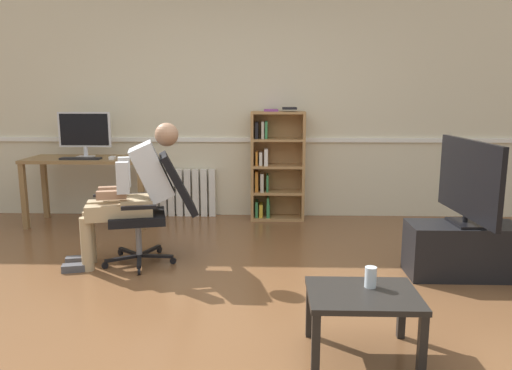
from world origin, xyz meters
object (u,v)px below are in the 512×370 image
computer_desk (89,167)px  drinking_glass (371,277)px  tv_stand (463,250)px  computer_mouse (113,158)px  bookshelf (275,166)px  person_seated (133,190)px  coffee_table (363,302)px  imac_monitor (85,131)px  keyboard (81,158)px  office_chair (156,204)px  radiator (184,193)px  tv_screen (469,181)px

computer_desk → drinking_glass: 3.77m
computer_desk → tv_stand: (3.59, -1.53, -0.43)m
computer_mouse → bookshelf: size_ratio=0.08×
person_seated → tv_stand: size_ratio=1.39×
coffee_table → drinking_glass: size_ratio=5.14×
imac_monitor → keyboard: size_ratio=1.36×
office_chair → coffee_table: 2.15m
computer_mouse → person_seated: bearing=-65.0°
keyboard → computer_mouse: computer_mouse is taller
bookshelf → radiator: bookshelf is taller
imac_monitor → tv_screen: (3.65, -1.61, -0.26)m
bookshelf → coffee_table: bearing=-81.2°
computer_mouse → radiator: 0.98m
computer_mouse → office_chair: bearing=-57.2°
office_chair → tv_screen: bearing=69.9°
computer_desk → tv_stand: size_ratio=1.56×
radiator → coffee_table: (1.57, -3.18, 0.03)m
keyboard → tv_screen: 3.88m
keyboard → bookshelf: size_ratio=0.33×
bookshelf → drinking_glass: bearing=-80.0°
computer_mouse → drinking_glass: computer_mouse is taller
bookshelf → radiator: (-1.09, 0.10, -0.34)m
tv_screen → drinking_glass: 1.57m
imac_monitor → office_chair: size_ratio=0.62×
imac_monitor → person_seated: bearing=-56.4°
office_chair → coffee_table: size_ratio=1.56×
office_chair → coffee_table: bearing=30.7°
radiator → tv_screen: (2.60, -1.92, 0.50)m
tv_stand → drinking_glass: size_ratio=7.33×
person_seated → keyboard: bearing=-156.5°
tv_stand → drinking_glass: 1.55m
bookshelf → coffee_table: size_ratio=2.13×
computer_desk → keyboard: bearing=-104.1°
computer_mouse → tv_screen: 3.57m
computer_mouse → drinking_glass: (2.30, -2.59, -0.34)m
computer_desk → keyboard: (-0.04, -0.14, 0.12)m
coffee_table → drinking_glass: drinking_glass is taller
imac_monitor → drinking_glass: bearing=-46.3°
imac_monitor → drinking_glass: 3.90m
imac_monitor → drinking_glass: size_ratio=4.95×
person_seated → drinking_glass: 2.25m
bookshelf → tv_stand: size_ratio=1.49×
imac_monitor → office_chair: 1.81m
imac_monitor → bookshelf: bookshelf is taller
drinking_glass → tv_stand: bearing=50.2°
tv_screen → office_chair: bearing=81.0°
computer_desk → computer_mouse: computer_mouse is taller
imac_monitor → computer_mouse: size_ratio=5.91×
drinking_glass → radiator: bearing=117.7°
computer_mouse → bookshelf: bookshelf is taller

